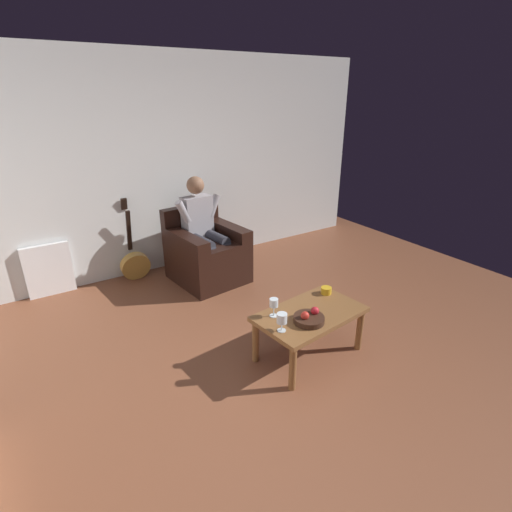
% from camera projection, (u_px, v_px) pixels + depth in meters
% --- Properties ---
extents(ground_plane, '(7.18, 7.18, 0.00)m').
position_uv_depth(ground_plane, '(300.00, 396.00, 3.07)').
color(ground_plane, brown).
extents(wall_back, '(6.38, 0.06, 2.66)m').
position_uv_depth(wall_back, '(153.00, 167.00, 4.83)').
color(wall_back, silver).
rests_on(wall_back, ground).
extents(armchair, '(0.86, 0.93, 0.88)m').
position_uv_depth(armchair, '(206.00, 254.00, 4.86)').
color(armchair, black).
rests_on(armchair, ground).
extents(person_seated, '(0.63, 0.63, 1.27)m').
position_uv_depth(person_seated, '(204.00, 226.00, 4.74)').
color(person_seated, '#9D989E').
rests_on(person_seated, ground).
extents(coffee_table, '(1.00, 0.66, 0.44)m').
position_uv_depth(coffee_table, '(310.00, 319.00, 3.41)').
color(coffee_table, brown).
rests_on(coffee_table, ground).
extents(guitar, '(0.36, 0.27, 1.02)m').
position_uv_depth(guitar, '(135.00, 263.00, 4.90)').
color(guitar, '#B28239').
rests_on(guitar, ground).
extents(radiator, '(0.50, 0.06, 0.61)m').
position_uv_depth(radiator, '(49.00, 270.00, 4.49)').
color(radiator, white).
rests_on(radiator, ground).
extents(wine_glass_near, '(0.07, 0.07, 0.16)m').
position_uv_depth(wine_glass_near, '(274.00, 304.00, 3.28)').
color(wine_glass_near, silver).
rests_on(wine_glass_near, coffee_table).
extents(wine_glass_far, '(0.08, 0.08, 0.16)m').
position_uv_depth(wine_glass_far, '(282.00, 319.00, 3.08)').
color(wine_glass_far, silver).
rests_on(wine_glass_far, coffee_table).
extents(fruit_bowl, '(0.26, 0.26, 0.11)m').
position_uv_depth(fruit_bowl, '(309.00, 318.00, 3.23)').
color(fruit_bowl, '#372015').
rests_on(fruit_bowl, coffee_table).
extents(candle_jar, '(0.10, 0.10, 0.06)m').
position_uv_depth(candle_jar, '(326.00, 290.00, 3.68)').
color(candle_jar, gold).
rests_on(candle_jar, coffee_table).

